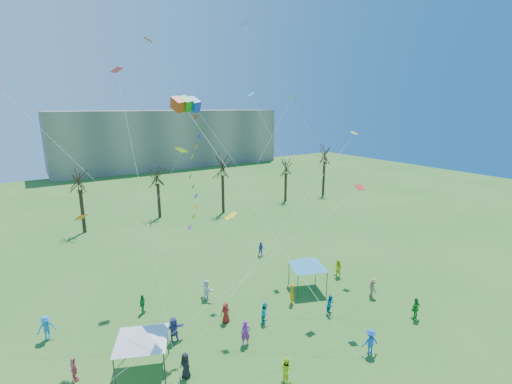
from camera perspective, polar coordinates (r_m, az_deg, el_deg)
distant_building at (r=101.23m, az=-13.53°, el=8.32°), size 60.00×14.00×15.00m
bare_tree_row at (r=51.76m, az=-16.56°, el=2.14°), size 69.76×8.63×9.61m
big_box_kite at (r=24.78m, az=-9.26°, el=2.89°), size 3.09×8.04×20.05m
canopy_tent_white at (r=24.30m, az=-17.92°, el=-20.70°), size 3.96×3.96×3.23m
canopy_tent_blue at (r=32.74m, az=8.30°, el=-11.05°), size 3.80×3.80×3.07m
festival_crowd at (r=27.57m, az=-3.87°, el=-20.18°), size 25.29×18.12×1.85m
small_kites_aloft at (r=27.12m, az=-5.77°, el=8.62°), size 28.71×17.95×31.75m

